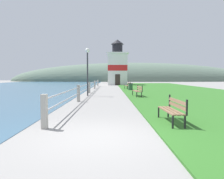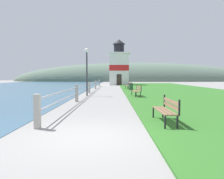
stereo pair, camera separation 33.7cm
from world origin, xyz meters
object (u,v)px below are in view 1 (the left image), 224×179
object	(u,v)px
lighthouse	(117,66)
park_bench_near	(173,108)
trash_bin	(130,87)
park_bench_midway	(138,90)
lamp_post	(87,63)
park_bench_far	(128,85)

from	to	relation	value
lighthouse	park_bench_near	bearing A→B (deg)	-88.56
lighthouse	trash_bin	world-z (taller)	lighthouse
trash_bin	lighthouse	bearing A→B (deg)	93.57
park_bench_midway	trash_bin	world-z (taller)	park_bench_midway
lamp_post	park_bench_far	bearing A→B (deg)	64.98
park_bench_far	trash_bin	distance (m)	1.98
park_bench_midway	park_bench_far	bearing A→B (deg)	-93.88
lighthouse	lamp_post	world-z (taller)	lighthouse
park_bench_near	lamp_post	distance (m)	11.77
park_bench_far	lighthouse	bearing A→B (deg)	-92.78
park_bench_near	park_bench_far	bearing A→B (deg)	-91.13
park_bench_midway	park_bench_far	size ratio (longest dim) A/B	1.17
park_bench_far	lamp_post	bearing A→B (deg)	58.62
park_bench_far	lighthouse	size ratio (longest dim) A/B	0.20
lamp_post	lighthouse	bearing A→B (deg)	82.07
park_bench_midway	lighthouse	distance (m)	24.22
park_bench_far	lighthouse	xyz separation A→B (m)	(-0.89, 14.22, 3.00)
park_bench_midway	lighthouse	bearing A→B (deg)	-91.74
lighthouse	park_bench_far	bearing A→B (deg)	-86.42
park_bench_far	trash_bin	size ratio (longest dim) A/B	1.98
park_bench_midway	lamp_post	bearing A→B (deg)	-17.93
park_bench_midway	lamp_post	xyz separation A→B (m)	(-4.09, 1.02, 2.20)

